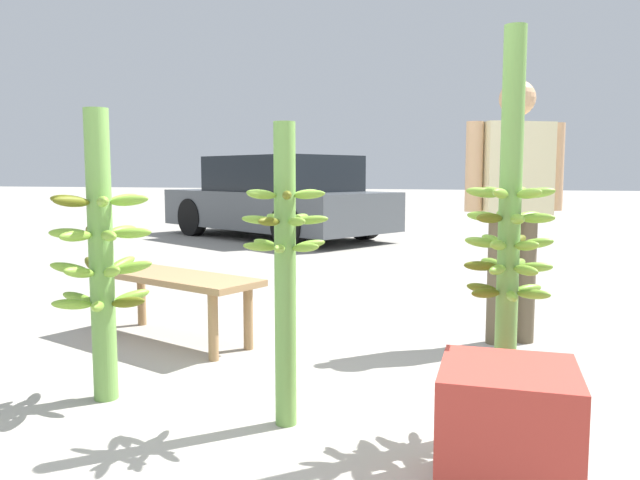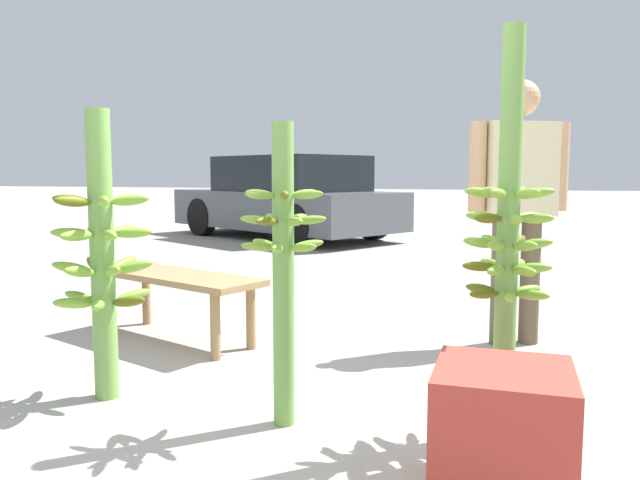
{
  "view_description": "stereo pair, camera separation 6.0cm",
  "coord_description": "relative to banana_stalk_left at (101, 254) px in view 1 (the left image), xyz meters",
  "views": [
    {
      "loc": [
        0.84,
        -2.36,
        1.09
      ],
      "look_at": [
        0.01,
        0.55,
        0.77
      ],
      "focal_mm": 35.0,
      "sensor_mm": 36.0,
      "label": 1
    },
    {
      "loc": [
        0.9,
        -2.34,
        1.09
      ],
      "look_at": [
        0.01,
        0.55,
        0.77
      ],
      "focal_mm": 35.0,
      "sensor_mm": 36.0,
      "label": 2
    }
  ],
  "objects": [
    {
      "name": "parked_car",
      "position": [
        -1.78,
        7.41,
        -0.04
      ],
      "size": [
        4.49,
        3.61,
        1.38
      ],
      "rotation": [
        0.0,
        0.0,
        1.06
      ],
      "color": "#4C5156",
      "rests_on": "ground_plane"
    },
    {
      "name": "produce_crate",
      "position": [
        1.86,
        -0.42,
        -0.48
      ],
      "size": [
        0.45,
        0.45,
        0.45
      ],
      "color": "#B2382D",
      "rests_on": "ground_plane"
    },
    {
      "name": "market_bench",
      "position": [
        -0.21,
        1.04,
        -0.33
      ],
      "size": [
        1.35,
        0.84,
        0.44
      ],
      "rotation": [
        0.0,
        0.0,
        -0.36
      ],
      "color": "#99754C",
      "rests_on": "ground_plane"
    },
    {
      "name": "banana_stalk_right",
      "position": [
        1.86,
        0.13,
        0.12
      ],
      "size": [
        0.36,
        0.36,
        1.68
      ],
      "color": "#6B9E47",
      "rests_on": "ground_plane"
    },
    {
      "name": "ground_plane",
      "position": [
        0.97,
        -0.18,
        -0.71
      ],
      "size": [
        80.0,
        80.0,
        0.0
      ],
      "primitive_type": "plane",
      "color": "#9E998E"
    },
    {
      "name": "banana_stalk_left",
      "position": [
        0.0,
        0.0,
        0.0
      ],
      "size": [
        0.49,
        0.48,
        1.4
      ],
      "color": "#6B9E47",
      "rests_on": "ground_plane"
    },
    {
      "name": "banana_stalk_center",
      "position": [
        0.94,
        -0.05,
        0.0
      ],
      "size": [
        0.37,
        0.37,
        1.31
      ],
      "color": "#6B9E47",
      "rests_on": "ground_plane"
    },
    {
      "name": "vendor_person",
      "position": [
        1.91,
        1.6,
        0.28
      ],
      "size": [
        0.64,
        0.39,
        1.67
      ],
      "rotation": [
        0.0,
        0.0,
        -2.67
      ],
      "color": "brown",
      "rests_on": "ground_plane"
    }
  ]
}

